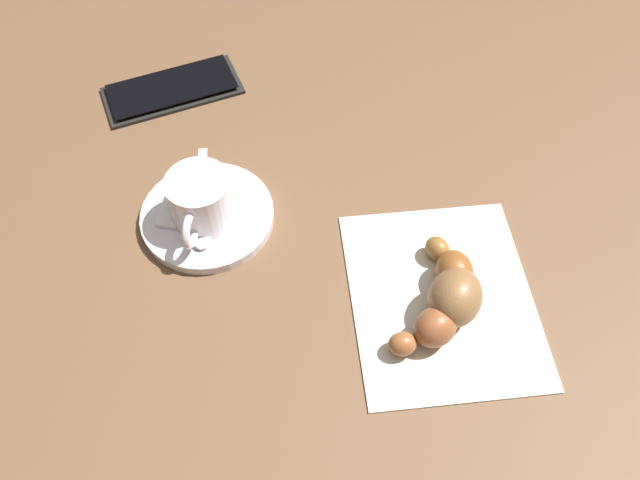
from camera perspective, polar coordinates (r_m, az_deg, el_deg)
ground_plane at (r=0.61m, az=1.32°, el=-0.69°), size 1.80×1.80×0.00m
saucer at (r=0.64m, az=-10.09°, el=2.15°), size 0.13×0.13×0.01m
espresso_cup at (r=0.61m, az=-10.73°, el=3.55°), size 0.06×0.09×0.05m
teaspoon at (r=0.63m, az=-10.58°, el=2.31°), size 0.05×0.13×0.01m
sugar_packet at (r=0.64m, az=-12.88°, el=3.49°), size 0.02×0.07×0.01m
napkin at (r=0.59m, az=10.91°, el=-5.08°), size 0.21×0.24×0.00m
croissant at (r=0.57m, az=11.43°, el=-5.10°), size 0.08×0.13×0.05m
cell_phone at (r=0.77m, az=-13.16°, el=13.09°), size 0.17×0.14×0.01m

